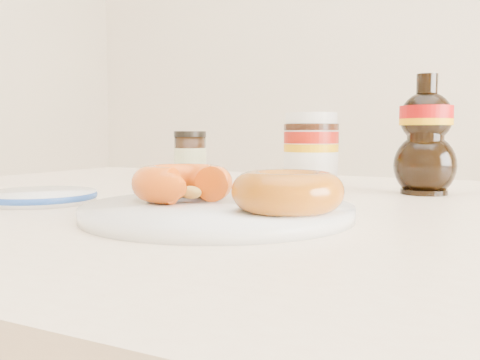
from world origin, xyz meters
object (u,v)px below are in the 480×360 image
at_px(nutella_jar, 311,149).
at_px(blue_rim_saucer, 40,196).
at_px(dark_jar, 190,158).
at_px(plate, 218,211).
at_px(syrup_bottle, 426,135).
at_px(donut_whole, 287,191).
at_px(donut_bitten, 182,183).
at_px(dining_table, 305,271).

xyz_separation_m(nutella_jar, blue_rim_saucer, (-0.25, -0.30, -0.06)).
bearing_deg(dark_jar, plate, -53.33).
distance_m(nutella_jar, blue_rim_saucer, 0.39).
relative_size(plate, dark_jar, 3.08).
distance_m(nutella_jar, syrup_bottle, 0.17).
distance_m(donut_whole, dark_jar, 0.46).
bearing_deg(donut_whole, plate, 171.66).
height_order(plate, dark_jar, dark_jar).
xyz_separation_m(donut_whole, dark_jar, (-0.32, 0.33, 0.01)).
relative_size(nutella_jar, dark_jar, 1.30).
height_order(donut_bitten, syrup_bottle, syrup_bottle).
xyz_separation_m(dining_table, donut_whole, (0.04, -0.15, 0.12)).
distance_m(donut_bitten, donut_whole, 0.13).
bearing_deg(dining_table, syrup_bottle, 58.06).
distance_m(dining_table, dark_jar, 0.35).
relative_size(syrup_bottle, blue_rim_saucer, 1.21).
relative_size(donut_whole, blue_rim_saucer, 0.75).
height_order(donut_whole, dark_jar, dark_jar).
bearing_deg(nutella_jar, blue_rim_saucer, -130.31).
height_order(dining_table, syrup_bottle, syrup_bottle).
height_order(plate, nutella_jar, nutella_jar).
height_order(dining_table, plate, plate).
relative_size(donut_bitten, dark_jar, 1.22).
bearing_deg(syrup_bottle, dark_jar, -179.39).
bearing_deg(dark_jar, syrup_bottle, 0.61).
height_order(dining_table, nutella_jar, nutella_jar).
relative_size(dining_table, nutella_jar, 11.94).
xyz_separation_m(donut_whole, syrup_bottle, (0.07, 0.33, 0.05)).
height_order(donut_bitten, blue_rim_saucer, donut_bitten).
relative_size(donut_bitten, syrup_bottle, 0.65).
xyz_separation_m(plate, syrup_bottle, (0.16, 0.32, 0.08)).
bearing_deg(blue_rim_saucer, syrup_bottle, 37.48).
distance_m(dining_table, syrup_bottle, 0.27).
xyz_separation_m(donut_bitten, syrup_bottle, (0.21, 0.31, 0.05)).
relative_size(plate, donut_bitten, 2.53).
xyz_separation_m(dining_table, blue_rim_saucer, (-0.30, -0.14, 0.09)).
relative_size(donut_bitten, blue_rim_saucer, 0.78).
height_order(donut_bitten, donut_whole, same).
bearing_deg(dining_table, dark_jar, 147.80).
relative_size(plate, donut_whole, 2.64).
distance_m(donut_whole, nutella_jar, 0.33).
height_order(dining_table, blue_rim_saucer, blue_rim_saucer).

